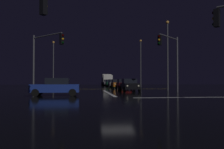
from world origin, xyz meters
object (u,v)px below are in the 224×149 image
sedan_gray (113,83)px  streetlamp_left_far (53,61)px  sedan_green (110,83)px  streetlamp_right_near (168,50)px  box_truck (107,79)px  sedan_orange (117,84)px  sedan_red (124,84)px  streetlamp_right_far (141,60)px  sedan_black (129,85)px  traffic_signal_nw (45,51)px  sedan_silver (108,83)px  traffic_signal_ne (170,53)px  sedan_blue_crossing (56,87)px

sedan_gray → streetlamp_left_far: size_ratio=0.48×
sedan_green → streetlamp_right_near: streetlamp_right_near is taller
sedan_gray → box_truck: 19.14m
sedan_orange → sedan_red: bearing=-87.8°
streetlamp_right_far → streetlamp_left_far: 17.47m
sedan_red → sedan_black: bearing=-92.6°
streetlamp_right_near → streetlamp_right_far: streetlamp_right_far is taller
sedan_black → streetlamp_right_near: 7.92m
sedan_black → traffic_signal_nw: traffic_signal_nw is taller
traffic_signal_nw → streetlamp_right_near: size_ratio=0.65×
streetlamp_right_near → sedan_green: bearing=104.4°
sedan_silver → box_truck: box_truck is taller
streetlamp_right_near → sedan_red: bearing=145.6°
sedan_orange → sedan_gray: 6.73m
sedan_orange → sedan_silver: bearing=89.9°
traffic_signal_ne → traffic_signal_nw: (-13.36, -0.11, -0.07)m
sedan_silver → streetlamp_right_near: streetlamp_right_near is taller
sedan_orange → streetlamp_right_far: streetlamp_right_far is taller
sedan_black → streetlamp_right_far: bearing=72.6°
streetlamp_right_far → streetlamp_right_near: bearing=-90.0°
sedan_gray → traffic_signal_nw: bearing=-113.2°
box_truck → streetlamp_left_far: bearing=-122.5°
traffic_signal_nw → streetlamp_right_far: (15.36, 22.61, 1.21)m
box_truck → traffic_signal_ne: (3.27, -41.66, 2.70)m
sedan_black → sedan_silver: same height
sedan_blue_crossing → streetlamp_right_near: bearing=35.8°
box_truck → traffic_signal_nw: traffic_signal_nw is taller
sedan_orange → sedan_green: (0.06, 12.86, 0.00)m
box_truck → streetlamp_right_near: (5.27, -35.16, 3.79)m
sedan_gray → streetlamp_right_near: 17.65m
sedan_red → streetlamp_right_near: 8.19m
sedan_orange → streetlamp_right_far: size_ratio=0.45×
sedan_orange → streetlamp_right_far: 10.01m
box_truck → traffic_signal_ne: 41.87m
streetlamp_right_far → streetlamp_left_far: bearing=180.0°
streetlamp_right_near → streetlamp_right_far: bearing=90.0°
sedan_silver → streetlamp_right_far: size_ratio=0.45×
sedan_orange → traffic_signal_ne: (3.74, -15.81, 3.61)m
sedan_black → streetlamp_right_near: size_ratio=0.45×
sedan_silver → streetlamp_left_far: streetlamp_left_far is taller
streetlamp_right_near → streetlamp_right_far: (0.00, 16.00, 0.05)m
sedan_green → box_truck: (0.42, 12.98, 0.91)m
sedan_green → traffic_signal_nw: bearing=-108.6°
traffic_signal_ne → streetlamp_left_far: streetlamp_left_far is taller
sedan_red → streetlamp_left_far: bearing=134.4°
streetlamp_left_far → traffic_signal_nw: bearing=-84.7°
sedan_red → box_truck: size_ratio=0.52×
sedan_red → traffic_signal_ne: 11.46m
sedan_green → streetlamp_left_far: streetlamp_left_far is taller
sedan_orange → traffic_signal_nw: 18.93m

